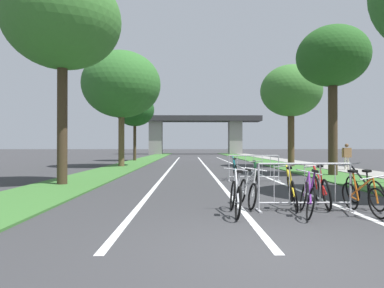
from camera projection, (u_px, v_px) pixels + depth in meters
name	position (u px, v px, depth m)	size (l,w,h in m)	color
ground_plane	(280.00, 255.00, 4.42)	(300.00, 300.00, 0.00)	#333335
grass_verge_left	(141.00, 161.00, 31.38)	(2.58, 66.05, 0.05)	#386B2D
grass_verge_right	(262.00, 161.00, 31.49)	(2.58, 66.05, 0.05)	#386B2D
sidewalk_path_right	(287.00, 161.00, 31.51)	(2.03, 66.05, 0.08)	gray
lane_stripe_center	(206.00, 166.00, 23.52)	(0.14, 38.21, 0.01)	silver
lane_stripe_right_lane	(240.00, 166.00, 23.55)	(0.14, 38.21, 0.01)	silver
lane_stripe_left_lane	(172.00, 166.00, 23.50)	(0.14, 38.21, 0.01)	silver
overpass_bridge	(195.00, 127.00, 59.03)	(22.34, 4.14, 6.54)	#2D2D30
tree_left_maple_mid	(62.00, 21.00, 12.31)	(4.18, 4.18, 7.75)	#3D2D1E
tree_left_pine_far	(121.00, 85.00, 23.11)	(5.28, 5.28, 7.83)	brown
tree_left_pine_near	(135.00, 110.00, 32.36)	(3.67, 3.67, 6.41)	#3D2D1E
tree_right_oak_mid	(333.00, 58.00, 16.24)	(3.37, 3.37, 7.12)	#3D2D1E
tree_right_cypress_far	(291.00, 91.00, 23.25)	(4.12, 4.12, 6.93)	#4C3823
crowd_barrier_nearest	(305.00, 187.00, 7.44)	(2.09, 0.48, 1.05)	#ADADB2
crowd_barrier_second	(254.00, 168.00, 13.71)	(2.10, 0.55, 1.05)	#ADADB2
bicycle_purple_0	(308.00, 197.00, 6.98)	(0.72, 1.67, 0.95)	black
bicycle_green_1	(256.00, 174.00, 13.25)	(0.52, 1.71, 0.88)	black
bicycle_yellow_2	(292.00, 191.00, 7.82)	(0.54, 1.76, 0.99)	black
bicycle_white_3	(247.00, 191.00, 8.03)	(0.51, 1.58, 0.94)	black
bicycle_silver_4	(236.00, 197.00, 7.05)	(0.53, 1.69, 0.94)	black
bicycle_red_5	(321.00, 190.00, 7.98)	(0.48, 1.67, 0.99)	black
bicycle_teal_6	(235.00, 171.00, 14.30)	(0.46, 1.70, 1.02)	black
bicycle_orange_7	(363.00, 197.00, 7.08)	(0.54, 1.58, 0.91)	black
bicycle_black_8	(364.00, 191.00, 7.89)	(0.53, 1.75, 1.02)	black
pedestrian_waiting	(347.00, 154.00, 19.38)	(0.57, 0.27, 1.55)	beige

